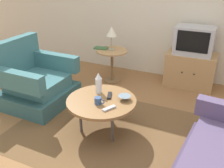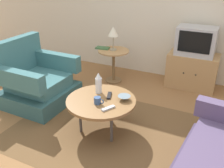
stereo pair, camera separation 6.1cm
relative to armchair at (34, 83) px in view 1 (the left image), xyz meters
name	(u,v)px [view 1 (the left image)]	position (x,y,z in m)	size (l,w,h in m)	color
ground_plane	(103,135)	(1.31, -0.33, -0.32)	(16.00, 16.00, 0.00)	olive
back_wall	(158,1)	(1.31, 1.90, 1.03)	(9.00, 0.12, 2.70)	beige
area_rug	(102,130)	(1.25, -0.24, -0.32)	(2.21, 1.80, 0.00)	brown
armchair	(34,83)	(0.00, 0.00, 0.00)	(0.93, 0.96, 0.95)	#325C60
coffee_table	(101,102)	(1.25, -0.24, 0.09)	(0.85, 0.85, 0.44)	olive
side_table	(112,59)	(0.74, 1.18, 0.10)	(0.54, 0.54, 0.58)	tan
tv_stand	(190,70)	(2.04, 1.57, -0.03)	(0.80, 0.49, 0.59)	tan
television	(194,40)	(2.04, 1.55, 0.49)	(0.61, 0.40, 0.46)	#B7B7BC
table_lamp	(112,32)	(0.73, 1.19, 0.58)	(0.18, 0.18, 0.41)	#9E937A
vase	(99,83)	(1.14, -0.09, 0.26)	(0.08, 0.08, 0.28)	white
mug	(98,101)	(1.26, -0.35, 0.17)	(0.13, 0.08, 0.08)	#335184
bowl	(125,98)	(1.50, -0.12, 0.15)	(0.16, 0.16, 0.05)	slate
tv_remote_dark	(109,96)	(1.30, -0.12, 0.13)	(0.10, 0.18, 0.02)	black
tv_remote_silver	(109,108)	(1.43, -0.40, 0.13)	(0.12, 0.17, 0.02)	#B2B2B7
book	(101,48)	(0.52, 1.19, 0.27)	(0.25, 0.18, 0.02)	#3D663D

